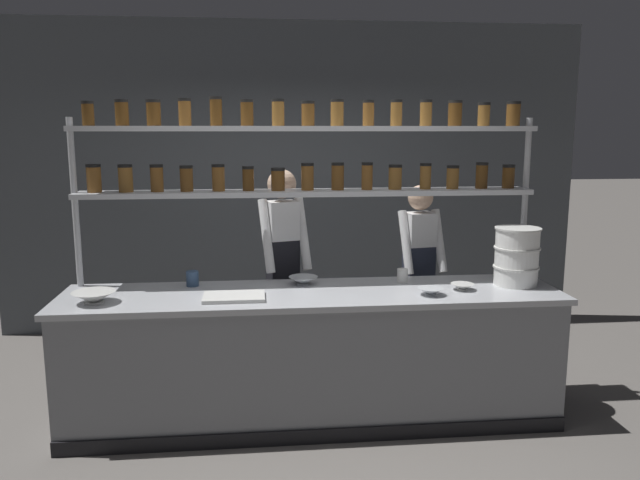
% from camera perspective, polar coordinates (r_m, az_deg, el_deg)
% --- Properties ---
extents(ground_plane, '(40.00, 40.00, 0.00)m').
position_cam_1_polar(ground_plane, '(4.58, -0.65, -15.95)').
color(ground_plane, slate).
extents(back_wall, '(5.80, 0.12, 3.04)m').
position_cam_1_polar(back_wall, '(6.28, -2.50, 5.62)').
color(back_wall, '#4C5156').
rests_on(back_wall, ground_plane).
extents(prep_counter, '(3.40, 0.76, 0.92)m').
position_cam_1_polar(prep_counter, '(4.40, -0.66, -10.57)').
color(prep_counter, gray).
rests_on(prep_counter, ground_plane).
extents(spice_shelf_unit, '(3.28, 0.28, 2.23)m').
position_cam_1_polar(spice_shelf_unit, '(4.45, -1.19, 7.08)').
color(spice_shelf_unit, '#B7BABF').
rests_on(spice_shelf_unit, ground_plane).
extents(chef_left, '(0.42, 0.35, 1.72)m').
position_cam_1_polar(chef_left, '(4.77, -3.41, -2.21)').
color(chef_left, black).
rests_on(chef_left, ground_plane).
extents(chef_center, '(0.39, 0.32, 1.58)m').
position_cam_1_polar(chef_center, '(5.11, 9.02, -2.62)').
color(chef_center, black).
rests_on(chef_center, ground_plane).
extents(container_stack, '(0.32, 0.32, 0.41)m').
position_cam_1_polar(container_stack, '(4.62, 17.54, -1.43)').
color(container_stack, white).
rests_on(container_stack, prep_counter).
extents(cutting_board, '(0.40, 0.26, 0.02)m').
position_cam_1_polar(cutting_board, '(4.13, -7.87, -5.17)').
color(cutting_board, silver).
rests_on(cutting_board, prep_counter).
extents(prep_bowl_near_left, '(0.21, 0.21, 0.06)m').
position_cam_1_polar(prep_bowl_near_left, '(4.45, -1.54, -3.74)').
color(prep_bowl_near_left, '#B2B7BC').
rests_on(prep_bowl_near_left, prep_counter).
extents(prep_bowl_center_front, '(0.27, 0.27, 0.08)m').
position_cam_1_polar(prep_bowl_center_front, '(4.23, -19.98, -4.97)').
color(prep_bowl_center_front, silver).
rests_on(prep_bowl_center_front, prep_counter).
extents(prep_bowl_center_back, '(0.18, 0.18, 0.05)m').
position_cam_1_polar(prep_bowl_center_back, '(4.24, 10.08, -4.67)').
color(prep_bowl_center_back, silver).
rests_on(prep_bowl_center_back, prep_counter).
extents(prep_bowl_near_right, '(0.16, 0.16, 0.04)m').
position_cam_1_polar(prep_bowl_near_right, '(4.41, 12.89, -4.20)').
color(prep_bowl_near_right, silver).
rests_on(prep_bowl_near_right, prep_counter).
extents(serving_cup_front, '(0.08, 0.08, 0.10)m').
position_cam_1_polar(serving_cup_front, '(4.56, 7.55, -3.23)').
color(serving_cup_front, silver).
rests_on(serving_cup_front, prep_counter).
extents(serving_cup_by_board, '(0.09, 0.09, 0.11)m').
position_cam_1_polar(serving_cup_by_board, '(4.49, -11.58, -3.48)').
color(serving_cup_by_board, '#334C70').
rests_on(serving_cup_by_board, prep_counter).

